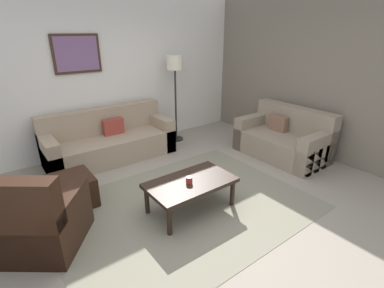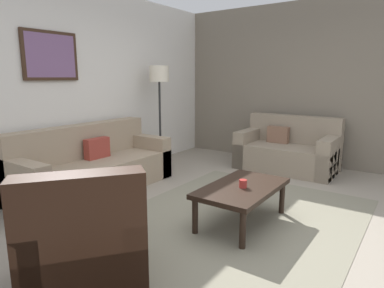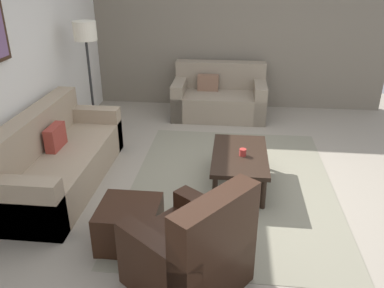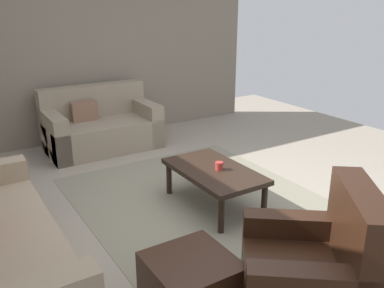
{
  "view_description": "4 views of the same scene",
  "coord_description": "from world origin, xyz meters",
  "px_view_note": "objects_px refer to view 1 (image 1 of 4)",
  "views": [
    {
      "loc": [
        -1.81,
        -2.57,
        2.17
      ],
      "look_at": [
        0.23,
        0.16,
        0.79
      ],
      "focal_mm": 26.44,
      "sensor_mm": 36.0,
      "label": 1
    },
    {
      "loc": [
        -2.99,
        -1.56,
        1.52
      ],
      "look_at": [
        -0.21,
        0.39,
        0.84
      ],
      "focal_mm": 31.22,
      "sensor_mm": 36.0,
      "label": 2
    },
    {
      "loc": [
        -4.14,
        0.04,
        2.44
      ],
      "look_at": [
        -0.19,
        0.47,
        0.61
      ],
      "focal_mm": 36.93,
      "sensor_mm": 36.0,
      "label": 3
    },
    {
      "loc": [
        -3.15,
        2.2,
        2.03
      ],
      "look_at": [
        -0.01,
        0.22,
        0.75
      ],
      "focal_mm": 38.62,
      "sensor_mm": 36.0,
      "label": 4
    }
  ],
  "objects_px": {
    "couch_loveseat": "(285,140)",
    "lamp_standing": "(175,72)",
    "cup": "(189,180)",
    "framed_artwork": "(77,54)",
    "ottoman": "(71,191)",
    "armchair_leather": "(37,225)",
    "couch_main": "(109,141)",
    "coffee_table": "(191,185)"
  },
  "relations": [
    {
      "from": "couch_loveseat",
      "to": "lamp_standing",
      "type": "xyz_separation_m",
      "value": [
        -1.15,
        1.85,
        1.11
      ]
    },
    {
      "from": "cup",
      "to": "framed_artwork",
      "type": "relative_size",
      "value": 0.11
    },
    {
      "from": "ottoman",
      "to": "armchair_leather",
      "type": "bearing_deg",
      "value": -127.59
    },
    {
      "from": "lamp_standing",
      "to": "cup",
      "type": "bearing_deg",
      "value": -120.34
    },
    {
      "from": "lamp_standing",
      "to": "armchair_leather",
      "type": "bearing_deg",
      "value": -148.35
    },
    {
      "from": "ottoman",
      "to": "couch_loveseat",
      "type": "bearing_deg",
      "value": -10.73
    },
    {
      "from": "couch_loveseat",
      "to": "ottoman",
      "type": "distance_m",
      "value": 3.67
    },
    {
      "from": "couch_main",
      "to": "couch_loveseat",
      "type": "bearing_deg",
      "value": -35.3
    },
    {
      "from": "ottoman",
      "to": "cup",
      "type": "distance_m",
      "value": 1.58
    },
    {
      "from": "armchair_leather",
      "to": "ottoman",
      "type": "distance_m",
      "value": 0.83
    },
    {
      "from": "armchair_leather",
      "to": "ottoman",
      "type": "relative_size",
      "value": 2.0
    },
    {
      "from": "cup",
      "to": "framed_artwork",
      "type": "distance_m",
      "value": 2.97
    },
    {
      "from": "couch_main",
      "to": "armchair_leather",
      "type": "height_order",
      "value": "armchair_leather"
    },
    {
      "from": "couch_main",
      "to": "lamp_standing",
      "type": "distance_m",
      "value": 1.83
    },
    {
      "from": "framed_artwork",
      "to": "armchair_leather",
      "type": "bearing_deg",
      "value": -119.81
    },
    {
      "from": "coffee_table",
      "to": "lamp_standing",
      "type": "xyz_separation_m",
      "value": [
        1.26,
        2.19,
        1.05
      ]
    },
    {
      "from": "cup",
      "to": "framed_artwork",
      "type": "xyz_separation_m",
      "value": [
        -0.39,
        2.62,
        1.35
      ]
    },
    {
      "from": "couch_loveseat",
      "to": "coffee_table",
      "type": "distance_m",
      "value": 2.43
    },
    {
      "from": "armchair_leather",
      "to": "lamp_standing",
      "type": "relative_size",
      "value": 0.66
    },
    {
      "from": "armchair_leather",
      "to": "couch_main",
      "type": "bearing_deg",
      "value": 50.59
    },
    {
      "from": "framed_artwork",
      "to": "cup",
      "type": "bearing_deg",
      "value": -81.59
    },
    {
      "from": "framed_artwork",
      "to": "coffee_table",
      "type": "bearing_deg",
      "value": -80.54
    },
    {
      "from": "couch_main",
      "to": "armchair_leather",
      "type": "relative_size",
      "value": 1.96
    },
    {
      "from": "cup",
      "to": "ottoman",
      "type": "bearing_deg",
      "value": 137.42
    },
    {
      "from": "armchair_leather",
      "to": "lamp_standing",
      "type": "bearing_deg",
      "value": 31.65
    },
    {
      "from": "couch_main",
      "to": "lamp_standing",
      "type": "xyz_separation_m",
      "value": [
        1.46,
        0.0,
        1.11
      ]
    },
    {
      "from": "ottoman",
      "to": "coffee_table",
      "type": "height_order",
      "value": "coffee_table"
    },
    {
      "from": "coffee_table",
      "to": "armchair_leather",
      "type": "bearing_deg",
      "value": 167.68
    },
    {
      "from": "armchair_leather",
      "to": "framed_artwork",
      "type": "distance_m",
      "value": 2.96
    },
    {
      "from": "ottoman",
      "to": "framed_artwork",
      "type": "height_order",
      "value": "framed_artwork"
    },
    {
      "from": "cup",
      "to": "armchair_leather",
      "type": "bearing_deg",
      "value": 166.37
    },
    {
      "from": "couch_loveseat",
      "to": "framed_artwork",
      "type": "xyz_separation_m",
      "value": [
        -2.84,
        2.24,
        1.5
      ]
    },
    {
      "from": "couch_main",
      "to": "coffee_table",
      "type": "height_order",
      "value": "couch_main"
    },
    {
      "from": "cup",
      "to": "lamp_standing",
      "type": "height_order",
      "value": "lamp_standing"
    },
    {
      "from": "couch_main",
      "to": "ottoman",
      "type": "bearing_deg",
      "value": -130.39
    },
    {
      "from": "coffee_table",
      "to": "couch_loveseat",
      "type": "bearing_deg",
      "value": 8.15
    },
    {
      "from": "armchair_leather",
      "to": "framed_artwork",
      "type": "height_order",
      "value": "framed_artwork"
    },
    {
      "from": "ottoman",
      "to": "framed_artwork",
      "type": "distance_m",
      "value": 2.36
    },
    {
      "from": "couch_main",
      "to": "framed_artwork",
      "type": "xyz_separation_m",
      "value": [
        -0.23,
        0.39,
        1.5
      ]
    },
    {
      "from": "ottoman",
      "to": "framed_artwork",
      "type": "xyz_separation_m",
      "value": [
        0.76,
        1.56,
        1.6
      ]
    },
    {
      "from": "ottoman",
      "to": "coffee_table",
      "type": "relative_size",
      "value": 0.51
    },
    {
      "from": "armchair_leather",
      "to": "coffee_table",
      "type": "relative_size",
      "value": 1.02
    }
  ]
}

